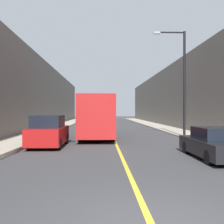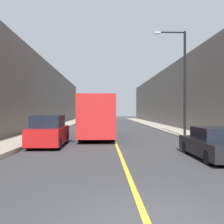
{
  "view_description": "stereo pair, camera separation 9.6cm",
  "coord_description": "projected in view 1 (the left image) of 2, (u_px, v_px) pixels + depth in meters",
  "views": [
    {
      "loc": [
        -0.96,
        -4.97,
        2.19
      ],
      "look_at": [
        -0.28,
        11.89,
        2.12
      ],
      "focal_mm": 42.0,
      "sensor_mm": 36.0,
      "label": 1
    },
    {
      "loc": [
        -0.86,
        -4.97,
        2.19
      ],
      "look_at": [
        -0.28,
        11.89,
        2.12
      ],
      "focal_mm": 42.0,
      "sensor_mm": 36.0,
      "label": 2
    }
  ],
  "objects": [
    {
      "name": "building_row_right",
      "position": [
        184.0,
        96.0,
        35.38
      ],
      "size": [
        4.0,
        72.0,
        8.36
      ],
      "primitive_type": "cube",
      "color": "#66605B",
      "rests_on": "ground"
    },
    {
      "name": "sidewalk_left",
      "position": [
        58.0,
        127.0,
        34.72
      ],
      "size": [
        2.76,
        72.0,
        0.13
      ],
      "primitive_type": "cube",
      "color": "#A89E8C",
      "rests_on": "ground"
    },
    {
      "name": "parked_suv_left",
      "position": [
        49.0,
        132.0,
        16.06
      ],
      "size": [
        1.92,
        4.43,
        1.92
      ],
      "color": "maroon",
      "rests_on": "ground"
    },
    {
      "name": "road_center_line",
      "position": [
        109.0,
        127.0,
        34.99
      ],
      "size": [
        0.16,
        72.0,
        0.01
      ],
      "primitive_type": "cube",
      "color": "gold",
      "rests_on": "ground"
    },
    {
      "name": "car_right_near",
      "position": [
        214.0,
        144.0,
        11.97
      ],
      "size": [
        1.79,
        4.57,
        1.45
      ],
      "color": "black",
      "rests_on": "ground"
    },
    {
      "name": "building_row_left",
      "position": [
        32.0,
        95.0,
        34.56
      ],
      "size": [
        4.0,
        72.0,
        8.65
      ],
      "primitive_type": "cube",
      "color": "#66605B",
      "rests_on": "ground"
    },
    {
      "name": "sidewalk_right",
      "position": [
        159.0,
        127.0,
        35.26
      ],
      "size": [
        2.76,
        72.0,
        0.13
      ],
      "primitive_type": "cube",
      "color": "#A89E8C",
      "rests_on": "ground"
    },
    {
      "name": "street_lamp_right",
      "position": [
        182.0,
        77.0,
        21.08
      ],
      "size": [
        2.58,
        0.24,
        8.47
      ],
      "color": "black",
      "rests_on": "sidewalk_right"
    },
    {
      "name": "bus",
      "position": [
        97.0,
        116.0,
        21.79
      ],
      "size": [
        2.6,
        10.16,
        3.31
      ],
      "color": "#AD1E1E",
      "rests_on": "ground"
    }
  ]
}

